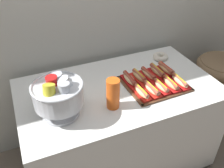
# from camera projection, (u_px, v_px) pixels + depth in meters

# --- Properties ---
(ground_plane) EXTENTS (10.00, 10.00, 0.00)m
(ground_plane) POSITION_uv_depth(u_px,v_px,m) (117.00, 157.00, 2.14)
(ground_plane) COLOR #7A6B5B
(buffet_table) EXTENTS (1.37, 0.78, 0.75)m
(buffet_table) POSITION_uv_depth(u_px,v_px,m) (118.00, 124.00, 1.91)
(buffet_table) COLOR white
(buffet_table) RESTS_ON ground_plane
(floor_vase) EXTENTS (0.56, 0.56, 1.16)m
(floor_vase) POSITION_uv_depth(u_px,v_px,m) (215.00, 90.00, 2.43)
(floor_vase) COLOR #896B4C
(floor_vase) RESTS_ON ground_plane
(serving_tray) EXTENTS (0.41, 0.37, 0.01)m
(serving_tray) POSITION_uv_depth(u_px,v_px,m) (154.00, 84.00, 1.73)
(serving_tray) COLOR #56331E
(serving_tray) RESTS_ON buffet_table
(hot_dog_0) EXTENTS (0.07, 0.16, 0.06)m
(hot_dog_0) POSITION_uv_depth(u_px,v_px,m) (142.00, 92.00, 1.60)
(hot_dog_0) COLOR red
(hot_dog_0) RESTS_ON serving_tray
(hot_dog_1) EXTENTS (0.07, 0.17, 0.06)m
(hot_dog_1) POSITION_uv_depth(u_px,v_px,m) (152.00, 89.00, 1.63)
(hot_dog_1) COLOR red
(hot_dog_1) RESTS_ON serving_tray
(hot_dog_2) EXTENTS (0.06, 0.16, 0.06)m
(hot_dog_2) POSITION_uv_depth(u_px,v_px,m) (161.00, 87.00, 1.65)
(hot_dog_2) COLOR red
(hot_dog_2) RESTS_ON serving_tray
(hot_dog_3) EXTENTS (0.07, 0.17, 0.06)m
(hot_dog_3) POSITION_uv_depth(u_px,v_px,m) (171.00, 84.00, 1.68)
(hot_dog_3) COLOR red
(hot_dog_3) RESTS_ON serving_tray
(hot_dog_4) EXTENTS (0.06, 0.18, 0.06)m
(hot_dog_4) POSITION_uv_depth(u_px,v_px,m) (180.00, 81.00, 1.70)
(hot_dog_4) COLOR #B21414
(hot_dog_4) RESTS_ON serving_tray
(hot_dog_5) EXTENTS (0.07, 0.18, 0.06)m
(hot_dog_5) POSITION_uv_depth(u_px,v_px,m) (130.00, 79.00, 1.72)
(hot_dog_5) COLOR #B21414
(hot_dog_5) RESTS_ON serving_tray
(hot_dog_6) EXTENTS (0.08, 0.17, 0.06)m
(hot_dog_6) POSITION_uv_depth(u_px,v_px,m) (139.00, 77.00, 1.75)
(hot_dog_6) COLOR red
(hot_dog_6) RESTS_ON serving_tray
(hot_dog_7) EXTENTS (0.07, 0.18, 0.06)m
(hot_dog_7) POSITION_uv_depth(u_px,v_px,m) (148.00, 74.00, 1.77)
(hot_dog_7) COLOR red
(hot_dog_7) RESTS_ON serving_tray
(hot_dog_8) EXTENTS (0.07, 0.17, 0.06)m
(hot_dog_8) POSITION_uv_depth(u_px,v_px,m) (157.00, 72.00, 1.80)
(hot_dog_8) COLOR #B21414
(hot_dog_8) RESTS_ON serving_tray
(hot_dog_9) EXTENTS (0.07, 0.18, 0.06)m
(hot_dog_9) POSITION_uv_depth(u_px,v_px,m) (166.00, 69.00, 1.82)
(hot_dog_9) COLOR #B21414
(hot_dog_9) RESTS_ON serving_tray
(punch_bowl) EXTENTS (0.30, 0.30, 0.27)m
(punch_bowl) POSITION_uv_depth(u_px,v_px,m) (58.00, 94.00, 1.39)
(punch_bowl) COLOR silver
(punch_bowl) RESTS_ON buffet_table
(cup_stack) EXTENTS (0.08, 0.08, 0.20)m
(cup_stack) POSITION_uv_depth(u_px,v_px,m) (113.00, 94.00, 1.48)
(cup_stack) COLOR #EA5B19
(cup_stack) RESTS_ON buffet_table
(donut) EXTENTS (0.12, 0.12, 0.04)m
(donut) POSITION_uv_depth(u_px,v_px,m) (161.00, 57.00, 2.01)
(donut) COLOR silver
(donut) RESTS_ON buffet_table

